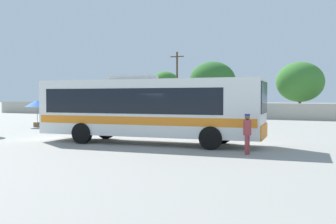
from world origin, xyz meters
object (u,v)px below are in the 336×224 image
Objects in this scene: parked_car_leftmost_black at (145,111)px; utility_pole_near at (177,82)px; coach_bus_white_orange at (146,107)px; roadside_tree_midleft at (212,81)px; vendor_umbrella_near_gate_blue at (37,104)px; parked_car_second_dark_blue at (198,112)px; attendant_by_bus_door at (247,131)px; roadside_tree_midright at (300,82)px; roadside_tree_left at (165,83)px.

utility_pole_near reaches higher than parked_car_leftmost_black.
coach_bus_white_orange is 1.74× the size of roadside_tree_midleft.
parked_car_second_dark_blue is at bearing 66.94° from vendor_umbrella_near_gate_blue.
attendant_by_bus_door is 26.22m from parked_car_second_dark_blue.
vendor_umbrella_near_gate_blue reaches higher than parked_car_leftmost_black.
parked_car_leftmost_black reaches higher than parked_car_second_dark_blue.
vendor_umbrella_near_gate_blue is at bearing 159.25° from attendant_by_bus_door.
parked_car_second_dark_blue is at bearing -133.56° from roadside_tree_midright.
vendor_umbrella_near_gate_blue is 22.87m from roadside_tree_midleft.
utility_pole_near is 1.37× the size of roadside_tree_left.
parked_car_leftmost_black is at bearing -98.89° from utility_pole_near.
roadside_tree_midleft is (-6.54, 27.36, 2.43)m from coach_bus_white_orange.
roadside_tree_left reaches higher than vendor_umbrella_near_gate_blue.
roadside_tree_midleft is (6.58, 21.76, 2.47)m from vendor_umbrella_near_gate_blue.
vendor_umbrella_near_gate_blue is at bearing -94.11° from utility_pole_near.
roadside_tree_midright reaches higher than parked_car_leftmost_black.
vendor_umbrella_near_gate_blue is (-18.72, 7.09, 0.85)m from attendant_by_bus_door.
parked_car_leftmost_black is 9.06m from roadside_tree_midleft.
parked_car_leftmost_black is at bearing 128.21° from attendant_by_bus_door.
roadside_tree_left is (-1.64, 25.29, 2.46)m from vendor_umbrella_near_gate_blue.
coach_bus_white_orange is 22.82m from parked_car_second_dark_blue.
roadside_tree_left is 17.79m from roadside_tree_midright.
roadside_tree_midright is at bearing 58.17° from vendor_umbrella_near_gate_blue.
roadside_tree_midleft is at bearing 112.81° from attendant_by_bus_door.
parked_car_leftmost_black is 0.68× the size of roadside_tree_midright.
vendor_umbrella_near_gate_blue is at bearing -92.18° from parked_car_leftmost_black.
parked_car_leftmost_black is 0.75× the size of roadside_tree_left.
utility_pole_near is at bearing -43.03° from roadside_tree_left.
attendant_by_bus_door reaches higher than parked_car_second_dark_blue.
coach_bus_white_orange is 2.59× the size of parked_car_second_dark_blue.
parked_car_leftmost_black is 10.25m from roadside_tree_left.
attendant_by_bus_door is at bearing -57.84° from roadside_tree_left.
vendor_umbrella_near_gate_blue is at bearing 156.90° from coach_bus_white_orange.
roadside_tree_midright is (16.13, 25.99, 2.38)m from vendor_umbrella_near_gate_blue.
vendor_umbrella_near_gate_blue is 0.32× the size of roadside_tree_midleft.
coach_bus_white_orange is at bearing -23.10° from vendor_umbrella_near_gate_blue.
roadside_tree_midright is (9.54, 4.23, -0.09)m from roadside_tree_midleft.
coach_bus_white_orange reaches higher than attendant_by_bus_door.
coach_bus_white_orange is at bearing 165.06° from attendant_by_bus_door.
roadside_tree_midleft is at bearing 93.94° from parked_car_second_dark_blue.
roadside_tree_left is at bearing 115.56° from coach_bus_white_orange.
vendor_umbrella_near_gate_blue is at bearing -106.84° from roadside_tree_midleft.
roadside_tree_left reaches higher than parked_car_leftmost_black.
parked_car_second_dark_blue is (-11.76, 23.43, -0.19)m from attendant_by_bus_door.
parked_car_second_dark_blue is at bearing -47.85° from utility_pole_near.
utility_pole_near is 5.01m from roadside_tree_midleft.
attendant_by_bus_door is 33.33m from roadside_tree_midright.
roadside_tree_midleft is at bearing 103.45° from coach_bus_white_orange.
roadside_tree_midleft reaches higher than attendant_by_bus_door.
attendant_by_bus_door is at bearing -14.94° from coach_bus_white_orange.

